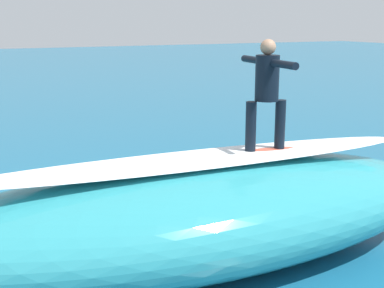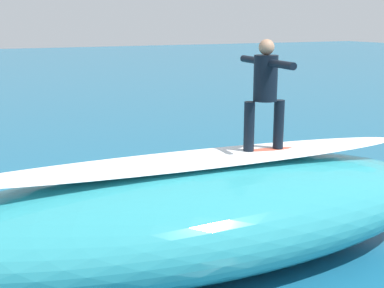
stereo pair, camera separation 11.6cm
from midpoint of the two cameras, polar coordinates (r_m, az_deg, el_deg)
ground_plane at (r=10.02m, az=-8.50°, el=-7.34°), size 120.00×120.00×0.00m
wave_crest at (r=7.64m, az=1.05°, el=-7.61°), size 8.27×3.36×1.56m
wave_foam_lip at (r=7.39m, az=1.08°, el=-1.66°), size 6.95×1.41×0.08m
surfboard_riding at (r=7.86m, az=8.11°, el=-0.87°), size 2.06×0.69×0.08m
surfer_riding at (r=7.68m, az=8.35°, el=6.16°), size 0.63×1.51×1.60m
surfboard_paddling at (r=12.08m, az=-4.72°, el=-3.41°), size 2.48×1.04×0.08m
surfer_paddling at (r=12.10m, az=-4.27°, el=-2.57°), size 1.55×0.56×0.28m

